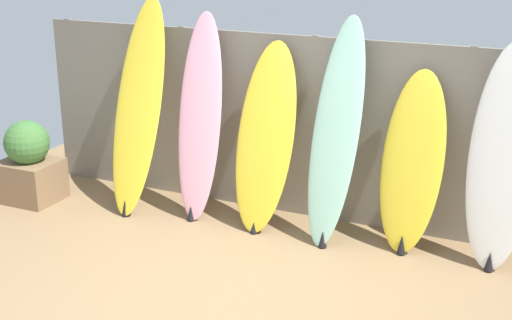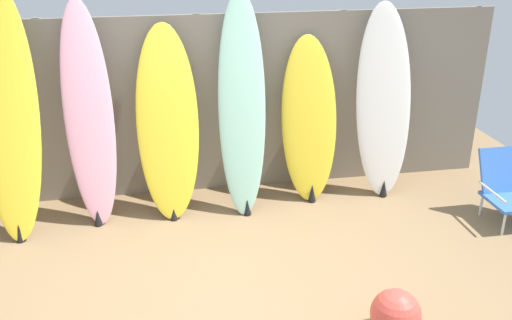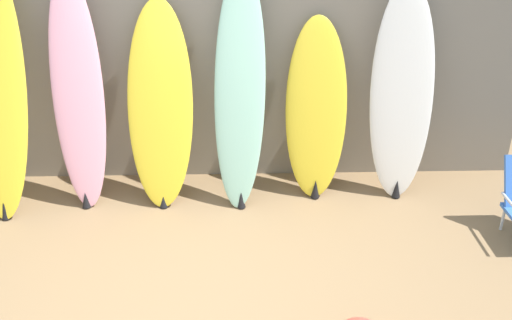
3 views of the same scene
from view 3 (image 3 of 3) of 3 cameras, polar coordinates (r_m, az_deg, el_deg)
name	(u,v)px [view 3 (image 3 of 3)]	position (r m, az deg, el deg)	size (l,w,h in m)	color
ground	(190,310)	(4.09, -6.66, -14.68)	(7.68, 7.68, 0.00)	#8E704C
fence_back	(201,88)	(5.38, -5.54, 7.18)	(6.08, 0.11, 1.80)	gray
surfboard_pink_1	(78,95)	(5.16, -17.36, 6.22)	(0.50, 0.61, 2.00)	pink
surfboard_yellow_2	(160,106)	(5.07, -9.56, 5.34)	(0.59, 0.64, 1.77)	yellow
surfboard_seafoam_3	(240,92)	(4.96, -1.63, 6.84)	(0.51, 0.70, 2.04)	#9ED6BC
surfboard_yellow_4	(316,110)	(5.16, 6.03, 5.01)	(0.58, 0.54, 1.61)	yellow
surfboard_white_5	(402,94)	(5.24, 14.37, 6.39)	(0.58, 0.49, 1.91)	white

